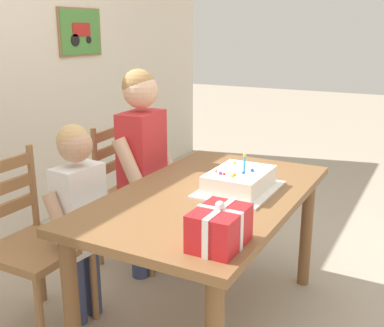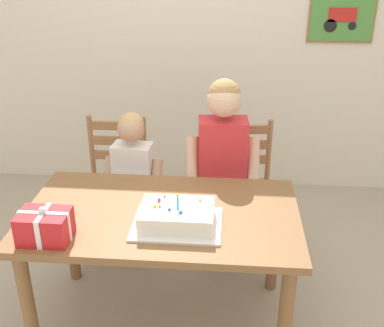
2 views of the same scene
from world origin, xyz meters
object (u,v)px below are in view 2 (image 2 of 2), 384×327
Objects in this scene: chair_right at (242,190)px; child_older at (222,158)px; dining_table at (162,228)px; child_younger at (134,175)px; chair_left at (115,185)px; gift_box_red_large at (45,226)px; birthday_cake at (177,217)px.

child_older reaches higher than chair_right.
child_younger is (-0.27, 0.59, 0.01)m from dining_table.
chair_right is 0.87× the size of child_younger.
dining_table is 0.91m from chair_right.
chair_left is 0.31m from child_younger.
child_older is (-0.14, -0.19, 0.32)m from chair_right.
gift_box_red_large is 0.23× the size of child_younger.
chair_left and chair_right have the same top height.
birthday_cake reaches higher than chair_right.
child_older reaches higher than gift_box_red_large.
child_younger is (-0.36, 0.71, -0.13)m from birthday_cake.
birthday_cake reaches higher than gift_box_red_large.
chair_left is at bearing 133.51° from child_younger.
child_older is at bearing -13.94° from chair_left.
child_younger is at bearing -165.42° from chair_right.
birthday_cake is 0.48× the size of chair_right.
dining_table is 1.56× the size of chair_right.
child_younger is at bearing -46.49° from chair_left.
gift_box_red_large is 0.26× the size of chair_left.
gift_box_red_large reaches higher than dining_table.
child_younger is (0.24, 0.89, -0.16)m from gift_box_red_large.
birthday_cake is 0.41× the size of child_younger.
child_older reaches higher than birthday_cake.
chair_right reaches higher than gift_box_red_large.
chair_right is at bearing 14.58° from child_younger.
child_younger is at bearing 179.95° from child_older.
child_younger reaches higher than chair_right.
birthday_cake is 1.82× the size of gift_box_red_large.
chair_right is 0.72× the size of child_older.
dining_table is 0.68m from child_older.
gift_box_red_large is 0.26× the size of chair_right.
child_younger is (-0.57, 0.00, -0.14)m from child_older.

